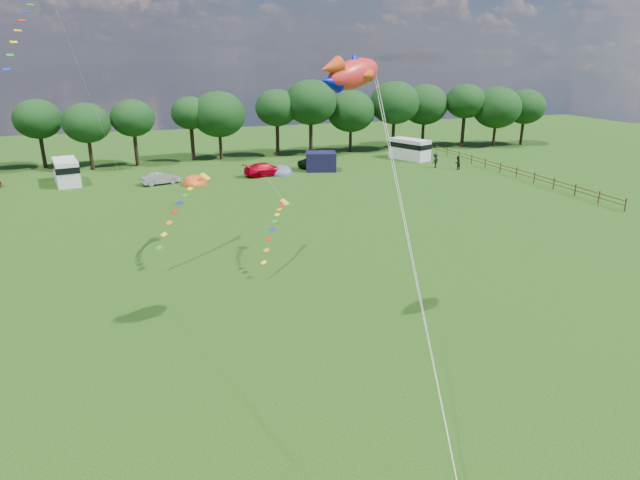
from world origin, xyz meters
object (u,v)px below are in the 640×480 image
object	(u,v)px
campervan_b	(66,171)
campervan_d	(410,148)
walker_a	(458,163)
car_c	(266,169)
tent_greyblue	(281,174)
walker_b	(435,161)
car_b	(160,178)
fish_kite	(349,74)
tent_orange	(195,185)
car_d	(317,162)

from	to	relation	value
campervan_b	campervan_d	world-z (taller)	campervan_d
campervan_d	walker_a	bearing A→B (deg)	172.44
car_c	campervan_d	size ratio (longest dim) A/B	0.82
tent_greyblue	walker_b	distance (m)	19.33
car_b	fish_kite	size ratio (longest dim) A/B	1.11
car_c	walker_b	xyz separation A→B (m)	(21.05, -2.09, 0.16)
campervan_d	fish_kite	distance (m)	51.66
car_b	campervan_b	distance (m)	10.17
campervan_d	car_b	bearing A→B (deg)	75.46
car_b	tent_orange	world-z (taller)	car_b
car_d	tent_greyblue	world-z (taller)	car_d
car_d	walker_a	size ratio (longest dim) A/B	3.05
tent_orange	tent_greyblue	distance (m)	10.56
campervan_b	walker_a	size ratio (longest dim) A/B	3.47
car_b	tent_greyblue	xyz separation A→B (m)	(13.76, 0.94, -0.64)
tent_orange	fish_kite	xyz separation A→B (m)	(3.29, -36.84, 12.37)
campervan_b	walker_a	distance (m)	45.00
tent_orange	walker_b	size ratio (longest dim) A/B	1.65
campervan_b	tent_greyblue	size ratio (longest dim) A/B	1.80
walker_a	walker_b	distance (m)	2.75
car_b	car_c	size ratio (longest dim) A/B	0.75
walker_a	car_c	bearing A→B (deg)	-31.20
tent_orange	walker_a	bearing A→B (deg)	-3.08
campervan_d	tent_greyblue	size ratio (longest dim) A/B	1.88
fish_kite	walker_b	distance (m)	46.75
car_d	campervan_b	size ratio (longest dim) A/B	0.88
walker_b	tent_greyblue	bearing A→B (deg)	-36.20
walker_a	fish_kite	bearing A→B (deg)	29.78
fish_kite	walker_a	size ratio (longest dim) A/B	2.02
car_c	walker_b	distance (m)	21.16
tent_orange	car_c	bearing A→B (deg)	15.00
campervan_d	tent_orange	world-z (taller)	campervan_d
tent_orange	tent_greyblue	xyz separation A→B (m)	(10.28, 2.43, -0.00)
car_b	walker_a	distance (m)	35.10
car_b	campervan_d	xyz separation A→B (m)	(32.65, 5.02, 0.80)
tent_greyblue	walker_b	size ratio (longest dim) A/B	1.77
car_b	walker_b	xyz separation A→B (m)	(32.93, -1.33, 0.24)
car_b	car_d	bearing A→B (deg)	-95.56
car_d	walker_a	bearing A→B (deg)	-136.74
campervan_d	tent_greyblue	xyz separation A→B (m)	(-18.89, -4.07, -1.44)
campervan_b	tent_orange	bearing A→B (deg)	-121.00
campervan_b	walker_a	bearing A→B (deg)	-108.97
campervan_d	walker_b	bearing A→B (deg)	159.28
car_c	fish_kite	bearing A→B (deg)	163.27
car_c	tent_orange	xyz separation A→B (m)	(-8.40, -2.25, -0.72)
car_b	campervan_b	xyz separation A→B (m)	(-9.56, 3.36, 0.77)
tent_orange	car_b	bearing A→B (deg)	156.89
campervan_d	walker_b	size ratio (longest dim) A/B	3.34
walker_b	car_d	bearing A→B (deg)	-48.96
car_d	tent_orange	xyz separation A→B (m)	(-15.58, -5.07, -0.67)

